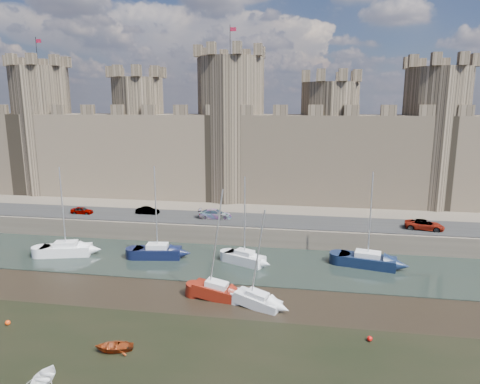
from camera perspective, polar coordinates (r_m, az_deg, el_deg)
The scene contains 18 objects.
water_channel at distance 52.08m, azimuth -8.35°, elevation -8.89°, with size 160.00×12.00×0.08m, color black.
quay at distance 85.46m, azimuth -1.07°, elevation 0.22°, with size 160.00×60.00×2.50m, color #4C443A.
road at distance 60.45m, azimuth -5.55°, elevation -3.40°, with size 160.00×7.00×0.10m, color black.
castle at distance 72.42m, azimuth -3.33°, elevation 6.47°, with size 108.50×11.00×29.00m.
car_0 at distance 66.15m, azimuth -20.33°, elevation -2.33°, with size 1.28×3.18×1.08m, color gray.
car_1 at distance 63.36m, azimuth -12.23°, elevation -2.45°, with size 1.16×3.34×1.10m, color gray.
car_2 at distance 59.76m, azimuth -3.35°, elevation -2.93°, with size 1.87×4.59×1.33m, color gray.
car_3 at distance 59.19m, azimuth 23.37°, elevation -4.05°, with size 2.19×4.74×1.32m, color gray.
sailboat_0 at distance 56.70m, azimuth -22.17°, elevation -7.07°, with size 6.20×3.69×10.88m.
sailboat_1 at distance 52.64m, azimuth -10.93°, elevation -7.80°, with size 5.80×2.93×11.12m.
sailboat_2 at distance 49.91m, azimuth 0.61°, elevation -8.74°, with size 5.07×3.62×10.22m.
sailboat_3 at distance 51.24m, azimuth 16.64°, elevation -8.68°, with size 6.60×3.72×10.90m.
sailboat_4 at distance 41.83m, azimuth -3.11°, elevation -12.99°, with size 4.78×2.39×10.70m.
sailboat_5 at distance 40.25m, azimuth 2.36°, elevation -14.17°, with size 4.59×3.01×9.24m.
dinghy_2 at distance 33.75m, azimuth -24.60°, elevation -21.60°, with size 1.97×0.57×2.76m, color white.
dinghy_4 at distance 35.42m, azimuth -16.42°, elevation -19.27°, with size 2.00×0.58×2.80m, color maroon.
buoy_1 at distance 42.28m, azimuth -28.56°, elevation -15.05°, with size 0.43×0.43×0.43m, color #ED3E0A.
buoy_3 at distance 36.78m, azimuth 16.91°, elevation -18.20°, with size 0.42×0.42×0.42m, color red.
Camera 1 is at (15.24, -22.36, 18.23)m, focal length 32.00 mm.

